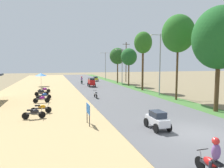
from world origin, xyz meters
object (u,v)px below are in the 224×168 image
Objects in this scene: parked_motorbike_sixth at (44,90)px; motorbike_ahead_second at (96,94)px; street_signboard at (88,110)px; parked_motorbike_nearest at (34,113)px; streetlamp_mid at (122,64)px; median_tree_fifth at (118,56)px; parked_motorbike_fourth at (44,95)px; vendor_umbrella at (41,75)px; car_hatchback_white at (157,119)px; streetlamp_far at (105,64)px; car_sedan_yellow at (95,79)px; median_tree_nearest at (219,38)px; median_tree_fourth at (129,57)px; streetlamp_near at (160,60)px; parked_motorbike_fifth at (42,92)px; median_tree_third at (143,43)px; car_van_red at (91,82)px; median_tree_second at (178,34)px; motorbike_ahead_third at (82,80)px; parked_motorbike_second at (41,108)px; parked_motorbike_third at (42,98)px; utility_pole_near at (126,61)px; motorbike_foreground_rider at (213,159)px.

parked_motorbike_sixth is 9.38m from motorbike_ahead_second.
street_signboard is at bearing -104.49° from motorbike_ahead_second.
streetlamp_mid reaches higher than parked_motorbike_nearest.
motorbike_ahead_second is (-8.94, -18.58, -5.50)m from median_tree_fifth.
street_signboard is at bearing -73.95° from parked_motorbike_fourth.
vendor_umbrella is at bearing 91.34° from parked_motorbike_nearest.
streetlamp_far is at bearing 79.94° from car_hatchback_white.
street_signboard is 36.07m from car_sedan_yellow.
median_tree_fourth is (0.06, 22.56, -1.00)m from median_tree_nearest.
streetlamp_near reaches higher than median_tree_fifth.
parked_motorbike_fifth is at bearing 89.79° from parked_motorbike_nearest.
median_tree_third is 12.19m from car_van_red.
median_tree_fifth is (15.61, 14.64, 5.52)m from parked_motorbike_fifth.
vendor_umbrella is 10.05m from car_van_red.
median_tree_fifth reaches higher than streetlamp_far.
median_tree_third reaches higher than median_tree_fourth.
streetlamp_near is (15.80, 8.29, 4.31)m from parked_motorbike_nearest.
motorbike_ahead_second is at bearing -66.32° from vendor_umbrella.
median_tree_second is at bearing -17.29° from parked_motorbike_fourth.
streetlamp_near reaches higher than parked_motorbike_fifth.
motorbike_ahead_third is at bearing 82.90° from street_signboard.
parked_motorbike_second is 17.36m from median_tree_second.
median_tree_third is at bearing -78.11° from car_sedan_yellow.
parked_motorbike_fourth is 19.90m from median_tree_fourth.
parked_motorbike_third is 0.75× the size of car_van_red.
median_tree_fourth is 11.39m from motorbike_ahead_third.
streetlamp_mid reaches higher than parked_motorbike_sixth.
motorbike_ahead_second is at bearing 95.94° from car_hatchback_white.
vendor_umbrella is 16.78m from median_tree_fifth.
utility_pole_near is (18.39, 14.51, 4.40)m from parked_motorbike_sixth.
streetlamp_mid is at bearing 92.30° from median_tree_fourth.
streetlamp_mid reaches higher than vendor_umbrella.
parked_motorbike_second is at bearing 138.14° from car_hatchback_white.
parked_motorbike_fourth is 0.23× the size of median_tree_fifth.
median_tree_fourth is at bearing 53.20° from motorbike_ahead_second.
median_tree_second reaches higher than parked_motorbike_second.
parked_motorbike_sixth is at bearing -149.72° from streetlamp_mid.
median_tree_nearest is 0.93× the size of median_tree_second.
streetlamp_mid is (15.50, 9.05, 3.84)m from parked_motorbike_sixth.
motorbike_foreground_rider is at bearing -90.50° from motorbike_ahead_third.
car_van_red is (8.30, 14.06, 0.47)m from parked_motorbike_third.
car_hatchback_white is at bearing -91.00° from car_van_red.
median_tree_second reaches higher than median_tree_third.
vendor_umbrella is at bearing -166.25° from utility_pole_near.
parked_motorbike_fourth is (0.16, 2.36, 0.00)m from parked_motorbike_third.
median_tree_third reaches higher than parked_motorbike_nearest.
car_van_red is at bearing 59.45° from parked_motorbike_third.
median_tree_fourth is (16.53, -4.30, 3.40)m from vendor_umbrella.
median_tree_nearest is at bearing -90.42° from median_tree_second.
car_hatchback_white is at bearing -157.76° from median_tree_nearest.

